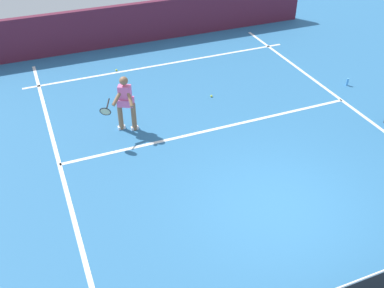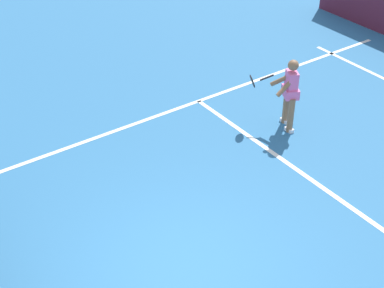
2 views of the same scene
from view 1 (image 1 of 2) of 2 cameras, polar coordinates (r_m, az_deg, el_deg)
The scene contains 9 objects.
ground_plane at distance 9.73m, azimuth 11.13°, elevation -8.00°, with size 26.19×26.19×0.00m, color teal.
court_back_wall at distance 17.11m, azimuth -6.32°, elevation 15.23°, with size 13.23×0.24×1.47m, color #561E33.
baseline_marking at distance 15.44m, azimuth -3.73°, elevation 10.13°, with size 9.23×0.10×0.01m, color white.
service_line_marking at distance 11.95m, azimuth 3.02°, elevation 1.95°, with size 8.23×0.10×0.01m, color white.
sideline_right_marking at distance 8.72m, azimuth -13.40°, elevation -14.96°, with size 0.10×18.15×0.01m, color white.
tennis_player at distance 11.60m, azimuth -8.57°, elevation 5.35°, with size 1.05×0.82×1.55m.
tennis_ball_near at distance 15.17m, azimuth -9.67°, elevation 9.33°, with size 0.07×0.07×0.07m, color #D1E533.
tennis_ball_mid at distance 13.42m, azimuth 2.51°, elevation 6.16°, with size 0.07×0.07×0.07m, color #D1E533.
water_bottle at distance 14.83m, azimuth 19.29°, elevation 7.52°, with size 0.07×0.07×0.24m, color #4C9EE5.
Camera 1 is at (4.33, 5.71, 6.59)m, focal length 41.63 mm.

